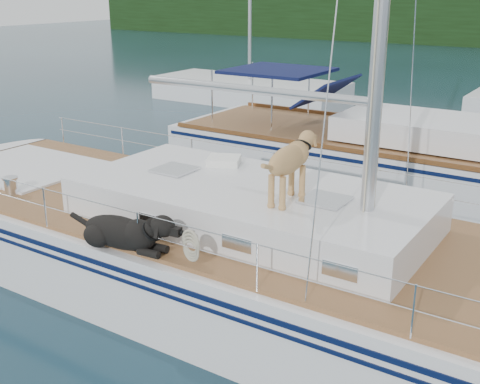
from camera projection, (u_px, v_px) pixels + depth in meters
The scene contains 4 objects.
ground at pixel (207, 283), 9.74m from camera, with size 120.00×120.00×0.00m, color black.
main_sailboat at pixel (211, 246), 9.46m from camera, with size 12.00×3.90×14.01m.
neighbor_sailboat at pixel (397, 160), 14.40m from camera, with size 11.00×3.50×13.30m.
bg_boat_west at pixel (249, 91), 24.83m from camera, with size 8.00×3.00×11.65m.
Camera 1 is at (5.20, -7.04, 4.56)m, focal length 45.00 mm.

